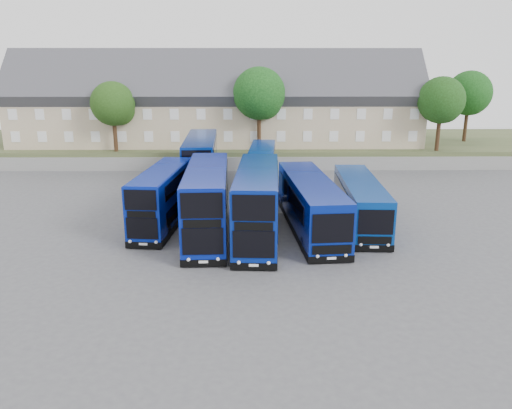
% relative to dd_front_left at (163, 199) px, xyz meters
% --- Properties ---
extents(ground, '(120.00, 120.00, 0.00)m').
position_rel_dd_front_left_xyz_m(ground, '(5.36, -4.55, -2.01)').
color(ground, '#4A4B50').
rests_on(ground, ground).
extents(retaining_wall, '(70.00, 0.40, 1.50)m').
position_rel_dd_front_left_xyz_m(retaining_wall, '(5.36, 19.45, -1.26)').
color(retaining_wall, slate).
rests_on(retaining_wall, ground).
extents(earth_bank, '(80.00, 20.00, 2.00)m').
position_rel_dd_front_left_xyz_m(earth_bank, '(5.36, 29.45, -1.01)').
color(earth_bank, '#404D2B').
rests_on(earth_bank, ground).
extents(terrace_row, '(48.00, 10.40, 11.20)m').
position_rel_dd_front_left_xyz_m(terrace_row, '(2.36, 25.45, 4.58)').
color(terrace_row, tan).
rests_on(terrace_row, earth_bank).
extents(dd_front_left, '(3.30, 10.49, 4.10)m').
position_rel_dd_front_left_xyz_m(dd_front_left, '(0.00, 0.00, 0.00)').
color(dd_front_left, '#081E96').
rests_on(dd_front_left, ground).
extents(dd_front_mid, '(3.13, 11.93, 4.71)m').
position_rel_dd_front_left_xyz_m(dd_front_mid, '(3.43, -2.23, 0.30)').
color(dd_front_mid, '#071B8D').
rests_on(dd_front_mid, ground).
extents(dd_front_right, '(3.30, 11.98, 4.72)m').
position_rel_dd_front_left_xyz_m(dd_front_right, '(6.85, -2.76, 0.31)').
color(dd_front_right, navy).
rests_on(dd_front_right, ground).
extents(dd_rear_left, '(3.25, 12.16, 4.80)m').
position_rel_dd_front_left_xyz_m(dd_rear_left, '(1.70, 11.51, 0.35)').
color(dd_rear_left, navy).
rests_on(dd_rear_left, ground).
extents(dd_rear_right, '(2.95, 10.04, 3.93)m').
position_rel_dd_front_left_xyz_m(dd_rear_right, '(7.46, 10.91, -0.08)').
color(dd_rear_right, '#0833A1').
rests_on(dd_rear_right, ground).
extents(coach_east_a, '(3.86, 13.49, 3.64)m').
position_rel_dd_front_left_xyz_m(coach_east_a, '(10.64, -1.03, -0.23)').
color(coach_east_a, navy).
rests_on(coach_east_a, ground).
extents(coach_east_b, '(3.11, 12.11, 3.28)m').
position_rel_dd_front_left_xyz_m(coach_east_b, '(14.43, 0.16, -0.41)').
color(coach_east_b, navy).
rests_on(coach_east_b, ground).
extents(tree_west, '(4.80, 4.80, 7.65)m').
position_rel_dd_front_left_xyz_m(tree_west, '(-8.49, 20.55, 5.04)').
color(tree_west, '#382314').
rests_on(tree_west, earth_bank).
extents(tree_mid, '(5.76, 5.76, 9.18)m').
position_rel_dd_front_left_xyz_m(tree_mid, '(7.51, 21.05, 6.05)').
color(tree_mid, '#382314').
rests_on(tree_mid, earth_bank).
extents(tree_east, '(5.12, 5.12, 8.16)m').
position_rel_dd_front_left_xyz_m(tree_east, '(27.51, 20.55, 5.38)').
color(tree_east, '#382314').
rests_on(tree_east, earth_bank).
extents(tree_far, '(5.44, 5.44, 8.67)m').
position_rel_dd_front_left_xyz_m(tree_far, '(33.51, 27.55, 5.72)').
color(tree_far, '#382314').
rests_on(tree_far, earth_bank).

